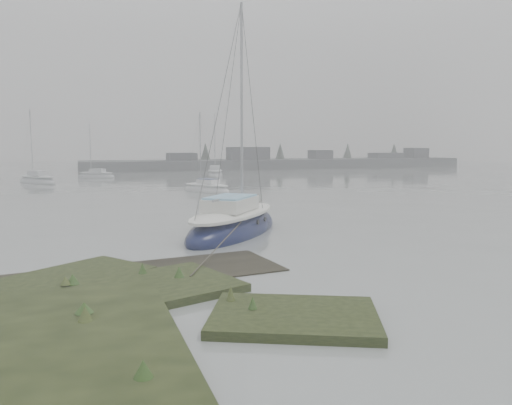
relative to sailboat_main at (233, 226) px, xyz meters
The scene contains 7 objects.
ground 20.17m from the sailboat_main, 96.59° to the left, with size 160.00×160.00×0.00m, color slate.
far_shoreline 57.43m from the sailboat_main, 64.72° to the left, with size 60.00×8.00×4.15m.
sailboat_main is the anchor object (origin of this frame).
sailboat_white 18.59m from the sailboat_main, 79.77° to the left, with size 3.83×4.89×6.74m.
sailboat_far_a 33.75m from the sailboat_main, 107.15° to the left, with size 4.52×5.48×7.64m.
sailboat_far_b 37.89m from the sailboat_main, 76.46° to the left, with size 3.23×5.83×7.83m.
sailboat_far_c 38.96m from the sailboat_main, 96.44° to the left, with size 4.63×3.82×6.46m.
Camera 1 is at (-3.65, -9.87, 3.75)m, focal length 35.00 mm.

